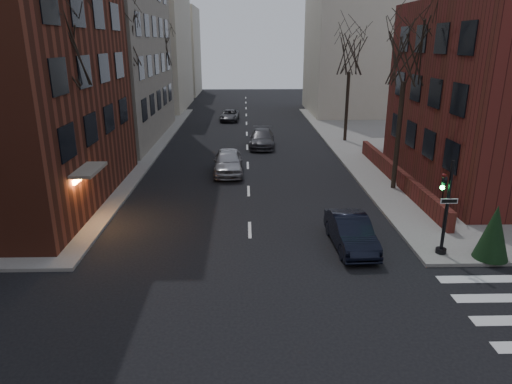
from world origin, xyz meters
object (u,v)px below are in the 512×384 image
tree_right_b (350,54)px  car_lane_gray (262,138)px  car_lane_silver (228,162)px  car_lane_far (230,115)px  tree_left_a (57,44)px  evergreen_shrub (494,232)px  tree_left_c (158,47)px  parked_sedan (351,232)px  streetlamp_far (170,84)px  traffic_signal (445,214)px  sandwich_board (402,179)px  tree_left_b (122,37)px  tree_right_a (406,52)px  streetlamp_near (123,112)px

tree_right_b → car_lane_gray: (-7.53, -1.85, -6.86)m
car_lane_silver → car_lane_far: car_lane_silver is taller
car_lane_silver → tree_left_a: bearing=-134.2°
tree_left_a → evergreen_shrub: 20.70m
tree_left_a → tree_left_c: 26.00m
parked_sedan → streetlamp_far: bearing=108.9°
tree_left_c → streetlamp_far: size_ratio=1.55×
traffic_signal → car_lane_far: bearing=105.8°
tree_left_c → sandwich_board: 29.26m
streetlamp_far → tree_left_c: bearing=-106.7°
tree_right_b → sandwich_board: tree_right_b is taller
car_lane_far → sandwich_board: 27.89m
car_lane_far → tree_right_b: bearing=-45.1°
tree_left_b → car_lane_gray: bearing=22.4°
tree_left_a → car_lane_gray: tree_left_a is taller
tree_right_a → sandwich_board: tree_right_a is taller
car_lane_gray → evergreen_shrub: evergreen_shrub is taller
tree_left_b → tree_right_b: 18.64m
tree_right_b → streetlamp_far: bearing=149.5°
tree_left_b → sandwich_board: (18.22, -7.66, -8.31)m
tree_left_c → parked_sedan: size_ratio=2.25×
traffic_signal → car_lane_silver: (-9.28, 12.97, -1.08)m
tree_right_b → evergreen_shrub: bearing=-87.5°
streetlamp_near → sandwich_board: streetlamp_near is taller
tree_right_a → sandwich_board: size_ratio=10.74×
streetlamp_near → car_lane_silver: streetlamp_near is taller
tree_left_c → car_lane_gray: bearing=-44.4°
streetlamp_far → car_lane_silver: 21.45m
parked_sedan → evergreen_shrub: bearing=-18.0°
traffic_signal → parked_sedan: 3.88m
parked_sedan → car_lane_gray: 20.39m
tree_right_b → car_lane_far: tree_right_b is taller
tree_right_a → streetlamp_far: bearing=125.3°
traffic_signal → tree_left_c: size_ratio=0.41×
car_lane_gray → tree_left_c: bearing=139.0°
tree_left_b → tree_right_a: (17.60, -8.00, -0.88)m
tree_right_a → streetlamp_far: (-17.00, 24.00, -3.79)m
tree_left_b → traffic_signal: bearing=-45.5°
streetlamp_near → tree_right_b: bearing=30.5°
tree_left_a → tree_right_b: size_ratio=1.12×
car_lane_silver → traffic_signal: bearing=-55.5°
car_lane_gray → streetlamp_near: bearing=-135.9°
car_lane_far → evergreen_shrub: 37.23m
tree_left_c → evergreen_shrub: bearing=-59.4°
car_lane_far → sandwich_board: size_ratio=4.79×
tree_right_b → parked_sedan: 23.47m
traffic_signal → streetlamp_near: (-16.14, 13.01, 2.33)m
parked_sedan → sandwich_board: parked_sedan is taller
tree_right_b → streetlamp_near: size_ratio=1.46×
tree_left_b → car_lane_gray: size_ratio=2.15×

